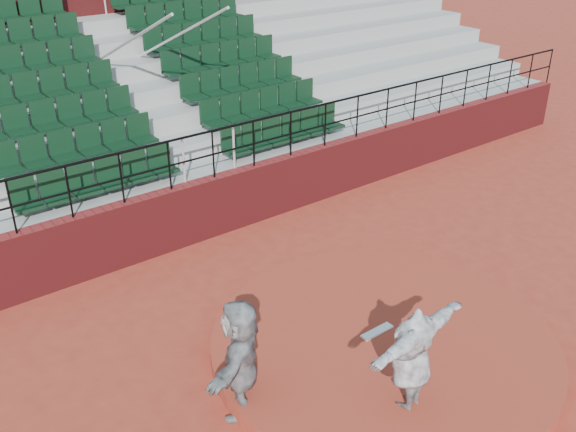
% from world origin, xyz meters
% --- Properties ---
extents(ground, '(90.00, 90.00, 0.00)m').
position_xyz_m(ground, '(0.00, 0.00, 0.00)').
color(ground, maroon).
rests_on(ground, ground).
extents(pitchers_mound, '(5.50, 5.50, 0.25)m').
position_xyz_m(pitchers_mound, '(0.00, 0.00, 0.12)').
color(pitchers_mound, maroon).
rests_on(pitchers_mound, ground).
extents(pitching_rubber, '(0.60, 0.15, 0.03)m').
position_xyz_m(pitching_rubber, '(0.00, 0.15, 0.27)').
color(pitching_rubber, white).
rests_on(pitching_rubber, pitchers_mound).
extents(boundary_wall, '(24.00, 0.30, 1.30)m').
position_xyz_m(boundary_wall, '(0.00, 5.00, 0.65)').
color(boundary_wall, maroon).
rests_on(boundary_wall, ground).
extents(wall_railing, '(24.04, 0.05, 1.03)m').
position_xyz_m(wall_railing, '(0.00, 5.00, 2.03)').
color(wall_railing, black).
rests_on(wall_railing, boundary_wall).
extents(seating_deck, '(24.00, 5.97, 4.63)m').
position_xyz_m(seating_deck, '(0.00, 8.65, 1.44)').
color(seating_deck, '#979691').
rests_on(seating_deck, ground).
extents(press_box_facade, '(24.00, 3.00, 7.10)m').
position_xyz_m(press_box_facade, '(0.00, 12.60, 3.55)').
color(press_box_facade, maroon).
rests_on(press_box_facade, ground).
extents(pitcher, '(2.02, 0.79, 1.60)m').
position_xyz_m(pitcher, '(-0.81, -1.25, 1.05)').
color(pitcher, black).
rests_on(pitcher, pitchers_mound).
extents(fielder, '(1.59, 1.51, 1.79)m').
position_xyz_m(fielder, '(-2.52, 0.30, 0.90)').
color(fielder, black).
rests_on(fielder, ground).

